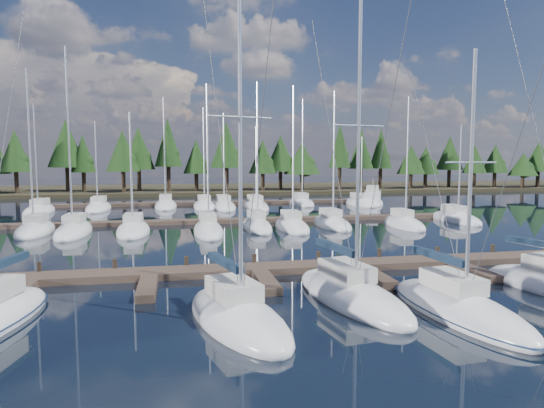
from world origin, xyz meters
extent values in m
plane|color=black|center=(0.00, 30.00, 0.00)|extent=(260.00, 260.00, 0.00)
cube|color=#2D2819|center=(0.00, 90.00, 0.30)|extent=(220.00, 30.00, 0.60)
cube|color=#49382D|center=(0.00, 18.00, 0.20)|extent=(44.00, 2.00, 0.40)
cube|color=#49382D|center=(-12.00, 15.00, 0.20)|extent=(0.90, 4.00, 0.40)
cube|color=#49382D|center=(-6.00, 15.00, 0.20)|extent=(0.90, 4.00, 0.40)
cube|color=#49382D|center=(0.00, 15.00, 0.20)|extent=(0.90, 4.00, 0.40)
cube|color=#49382D|center=(6.00, 15.00, 0.20)|extent=(0.90, 4.00, 0.40)
cube|color=#49382D|center=(12.00, 15.00, 0.20)|extent=(0.90, 4.00, 0.40)
cylinder|color=black|center=(-12.00, 19.00, 0.45)|extent=(0.26, 0.26, 0.90)
cylinder|color=black|center=(-8.00, 19.00, 0.45)|extent=(0.26, 0.26, 0.90)
cylinder|color=black|center=(-4.00, 19.00, 0.45)|extent=(0.26, 0.26, 0.90)
cylinder|color=black|center=(0.00, 19.00, 0.45)|extent=(0.26, 0.26, 0.90)
cylinder|color=black|center=(4.00, 19.00, 0.45)|extent=(0.26, 0.26, 0.90)
cylinder|color=black|center=(8.00, 19.00, 0.45)|extent=(0.26, 0.26, 0.90)
cylinder|color=black|center=(12.00, 19.00, 0.45)|extent=(0.26, 0.26, 0.90)
cylinder|color=black|center=(16.00, 19.00, 0.45)|extent=(0.26, 0.26, 0.90)
cube|color=#49382D|center=(0.00, 40.00, 0.20)|extent=(50.00, 1.80, 0.40)
cube|color=#49382D|center=(0.00, 60.00, 0.20)|extent=(46.00, 1.80, 0.40)
cylinder|color=silver|center=(-11.64, 12.53, 2.10)|extent=(0.90, 3.57, 0.12)
cube|color=#122031|center=(-11.64, 12.53, 2.25)|extent=(1.09, 3.46, 0.30)
cylinder|color=#3F3F44|center=(-11.56, 12.89, 6.95)|extent=(0.98, 4.30, 12.50)
ellipsoid|color=silver|center=(-2.19, 9.52, 0.15)|extent=(4.87, 8.52, 1.90)
cube|color=#BCB8AE|center=(-2.30, 9.91, 1.35)|extent=(2.19, 2.90, 0.70)
cylinder|color=silver|center=(-2.09, 9.13, 7.51)|extent=(0.20, 0.20, 13.01)
cylinder|color=silver|center=(-2.55, 10.84, 2.10)|extent=(1.04, 3.45, 0.12)
cube|color=#122031|center=(-2.55, 10.84, 2.25)|extent=(1.22, 3.36, 0.30)
cylinder|color=silver|center=(-2.09, 9.13, 8.16)|extent=(2.51, 0.74, 0.07)
cylinder|color=#3F3F44|center=(-1.64, 7.46, 7.36)|extent=(0.94, 3.38, 13.32)
cylinder|color=#3F3F44|center=(-2.64, 11.19, 7.36)|extent=(1.15, 4.15, 13.32)
ellipsoid|color=silver|center=(3.36, 11.63, 0.15)|extent=(4.30, 9.58, 1.90)
cube|color=#BCB8AE|center=(3.28, 12.08, 1.35)|extent=(2.02, 3.17, 0.70)
cylinder|color=silver|center=(3.43, 11.17, 7.40)|extent=(0.18, 0.18, 12.79)
cylinder|color=silver|center=(3.10, 13.18, 2.10)|extent=(0.78, 4.03, 0.12)
cube|color=#122031|center=(3.10, 13.18, 2.25)|extent=(0.98, 3.89, 0.30)
cylinder|color=silver|center=(3.43, 11.17, 8.03)|extent=(2.52, 0.48, 0.07)
cylinder|color=#3F3F44|center=(3.76, 9.21, 7.25)|extent=(0.68, 3.96, 13.10)
cylinder|color=#3F3F44|center=(3.03, 13.59, 7.25)|extent=(0.83, 4.87, 13.10)
ellipsoid|color=silver|center=(7.07, 8.77, 0.15)|extent=(3.46, 8.98, 1.90)
cube|color=#BCB8AE|center=(7.03, 9.21, 1.35)|extent=(1.72, 2.93, 0.70)
cylinder|color=silver|center=(7.11, 8.33, 5.94)|extent=(0.17, 0.17, 9.88)
cylinder|color=silver|center=(6.93, 10.26, 2.10)|extent=(0.48, 3.85, 0.12)
cube|color=#122031|center=(6.93, 10.26, 2.25)|extent=(0.69, 3.70, 0.30)
cylinder|color=silver|center=(7.11, 8.33, 6.44)|extent=(2.39, 0.29, 0.07)
cylinder|color=#3F3F44|center=(7.29, 6.46, 5.79)|extent=(0.38, 3.79, 10.19)
cylinder|color=#3F3F44|center=(6.89, 10.65, 5.79)|extent=(0.47, 4.66, 10.20)
ellipsoid|color=#0B1B3A|center=(7.07, 8.77, 0.22)|extent=(3.60, 9.34, 0.18)
cylinder|color=silver|center=(13.73, 12.28, 2.10)|extent=(1.07, 3.78, 0.12)
cube|color=#122031|center=(13.73, 12.28, 2.25)|extent=(1.25, 3.67, 0.30)
cylinder|color=#3F3F44|center=(13.63, 12.66, 7.94)|extent=(1.18, 4.55, 14.48)
ellipsoid|color=silver|center=(-16.73, 36.10, 0.15)|extent=(2.77, 7.86, 1.90)
cube|color=#BCB8AE|center=(-16.73, 36.49, 1.35)|extent=(1.52, 2.52, 0.70)
cylinder|color=silver|center=(-16.73, 35.70, 7.59)|extent=(0.16, 0.16, 13.17)
ellipsoid|color=silver|center=(-13.36, 35.13, 0.15)|extent=(2.76, 9.11, 1.90)
cube|color=#BCB8AE|center=(-13.36, 35.58, 1.35)|extent=(1.52, 2.91, 0.70)
cylinder|color=silver|center=(-13.36, 34.67, 8.46)|extent=(0.16, 0.16, 14.92)
ellipsoid|color=silver|center=(-8.29, 34.55, 0.15)|extent=(2.82, 7.96, 1.90)
cube|color=#BCB8AE|center=(-8.29, 34.94, 1.35)|extent=(1.55, 2.55, 0.70)
cylinder|color=silver|center=(-8.29, 34.15, 5.76)|extent=(0.16, 0.16, 9.52)
ellipsoid|color=silver|center=(-1.81, 33.32, 0.15)|extent=(2.52, 9.10, 1.90)
cube|color=#BCB8AE|center=(-1.81, 33.78, 1.35)|extent=(1.38, 2.91, 0.70)
cylinder|color=silver|center=(-1.81, 32.87, 6.94)|extent=(0.16, 0.16, 11.88)
ellipsoid|color=silver|center=(2.80, 34.95, 0.15)|extent=(2.46, 8.41, 1.90)
cube|color=#BCB8AE|center=(2.80, 35.37, 1.35)|extent=(1.35, 2.69, 0.70)
cylinder|color=silver|center=(2.80, 34.53, 7.22)|extent=(0.16, 0.16, 12.44)
ellipsoid|color=silver|center=(5.98, 34.19, 0.15)|extent=(2.69, 8.00, 1.90)
cube|color=#BCB8AE|center=(5.98, 34.59, 1.35)|extent=(1.48, 2.56, 0.70)
cylinder|color=silver|center=(5.98, 33.79, 7.05)|extent=(0.16, 0.16, 12.10)
ellipsoid|color=silver|center=(10.17, 35.16, 0.15)|extent=(2.81, 8.15, 1.90)
cube|color=#BCB8AE|center=(10.17, 35.57, 1.35)|extent=(1.55, 2.61, 0.70)
cylinder|color=silver|center=(10.17, 34.76, 6.93)|extent=(0.16, 0.16, 11.86)
ellipsoid|color=silver|center=(16.90, 33.62, 0.15)|extent=(2.43, 7.42, 1.90)
cube|color=#BCB8AE|center=(16.90, 33.99, 1.35)|extent=(1.34, 2.37, 0.70)
cylinder|color=silver|center=(16.90, 33.25, 6.66)|extent=(0.16, 0.16, 11.33)
ellipsoid|color=silver|center=(24.08, 36.30, 0.15)|extent=(2.60, 8.42, 1.90)
cube|color=#BCB8AE|center=(24.08, 36.72, 1.35)|extent=(1.43, 2.70, 0.70)
cylinder|color=silver|center=(24.08, 35.88, 5.50)|extent=(0.16, 0.16, 8.99)
ellipsoid|color=silver|center=(-20.73, 53.01, 0.15)|extent=(2.89, 9.12, 1.90)
cube|color=#BCB8AE|center=(-20.73, 53.46, 1.35)|extent=(1.59, 2.92, 0.70)
cylinder|color=silver|center=(-20.73, 52.55, 7.00)|extent=(0.16, 0.16, 11.99)
ellipsoid|color=silver|center=(-14.32, 55.34, 0.15)|extent=(2.92, 9.17, 1.90)
cube|color=#BCB8AE|center=(-14.32, 55.80, 1.35)|extent=(1.61, 2.93, 0.70)
cylinder|color=silver|center=(-14.32, 54.88, 6.13)|extent=(0.16, 0.16, 10.25)
ellipsoid|color=silver|center=(-5.95, 56.91, 0.15)|extent=(2.89, 9.51, 1.90)
cube|color=#BCB8AE|center=(-5.95, 57.39, 1.35)|extent=(1.59, 3.04, 0.70)
cylinder|color=silver|center=(-5.95, 56.43, 7.79)|extent=(0.16, 0.16, 13.58)
ellipsoid|color=silver|center=(-0.90, 55.07, 0.15)|extent=(2.88, 8.85, 1.90)
cube|color=#BCB8AE|center=(-0.90, 55.52, 1.35)|extent=(1.58, 2.83, 0.70)
cylinder|color=silver|center=(-0.90, 54.63, 7.06)|extent=(0.16, 0.16, 12.12)
ellipsoid|color=silver|center=(1.63, 54.43, 0.15)|extent=(2.90, 10.92, 1.90)
cube|color=#BCB8AE|center=(1.63, 54.98, 1.35)|extent=(1.59, 3.50, 0.70)
cylinder|color=silver|center=(1.63, 53.89, 6.70)|extent=(0.16, 0.16, 11.40)
ellipsoid|color=silver|center=(5.74, 53.72, 0.15)|extent=(2.99, 10.81, 1.90)
cube|color=#BCB8AE|center=(5.74, 54.26, 1.35)|extent=(1.64, 3.46, 0.70)
cylinder|color=silver|center=(5.74, 53.18, 5.83)|extent=(0.16, 0.16, 9.65)
ellipsoid|color=silver|center=(12.79, 56.68, 0.15)|extent=(2.99, 7.67, 1.90)
cube|color=#BCB8AE|center=(12.79, 57.06, 1.35)|extent=(1.64, 2.46, 0.70)
cylinder|color=silver|center=(12.79, 56.29, 7.86)|extent=(0.16, 0.16, 13.72)
ellipsoid|color=silver|center=(20.78, 54.90, 0.15)|extent=(2.75, 9.03, 1.90)
cube|color=#BCB8AE|center=(20.78, 55.35, 1.35)|extent=(1.51, 2.89, 0.70)
cylinder|color=silver|center=(20.78, 54.45, 5.27)|extent=(0.16, 0.16, 8.55)
ellipsoid|color=silver|center=(22.82, 55.22, 0.10)|extent=(6.44, 9.39, 1.79)
cube|color=silver|center=(22.82, 55.22, 1.29)|extent=(4.08, 5.41, 1.19)
cube|color=#BCB8AE|center=(22.63, 54.81, 2.29)|extent=(2.80, 3.53, 0.90)
cylinder|color=silver|center=(23.19, 56.04, 2.89)|extent=(0.11, 0.11, 1.59)
cylinder|color=black|center=(-31.24, 80.20, 2.44)|extent=(0.70, 0.70, 3.67)
cone|color=black|center=(-31.24, 80.20, 7.85)|extent=(5.38, 5.38, 7.14)
ellipsoid|color=black|center=(-30.74, 80.20, 6.21)|extent=(3.23, 3.23, 3.23)
cylinder|color=black|center=(-23.67, 83.34, 2.78)|extent=(0.70, 0.70, 4.36)
cone|color=black|center=(-23.67, 83.34, 9.19)|extent=(6.49, 6.49, 8.47)
ellipsoid|color=black|center=(-23.17, 83.34, 7.26)|extent=(3.90, 3.90, 3.90)
cylinder|color=black|center=(-20.76, 82.51, 2.33)|extent=(0.70, 0.70, 3.47)
cone|color=black|center=(-20.76, 82.51, 7.44)|extent=(4.37, 4.37, 6.74)
ellipsoid|color=black|center=(-20.26, 82.51, 5.90)|extent=(2.62, 2.62, 2.62)
cylinder|color=black|center=(-13.55, 78.80, 2.43)|extent=(0.70, 0.70, 3.67)
cone|color=black|center=(-13.55, 78.80, 7.84)|extent=(5.77, 5.77, 7.13)
ellipsoid|color=black|center=(-13.05, 78.80, 6.21)|extent=(3.46, 3.46, 3.46)
cylinder|color=black|center=(-11.15, 82.39, 2.57)|extent=(0.70, 0.70, 3.94)
cone|color=black|center=(-11.15, 82.39, 8.37)|extent=(5.86, 5.86, 7.66)
ellipsoid|color=black|center=(-10.65, 82.39, 6.62)|extent=(3.51, 3.51, 3.51)
cylinder|color=black|center=(-5.84, 80.91, 2.83)|extent=(0.70, 0.70, 4.46)
cone|color=black|center=(-5.84, 80.91, 9.39)|extent=(4.92, 4.92, 8.67)
ellipsoid|color=black|center=(-5.34, 80.91, 7.41)|extent=(2.95, 2.95, 2.95)
cylinder|color=black|center=(-0.86, 80.86, 2.19)|extent=(0.70, 0.70, 3.19)
cone|color=black|center=(-0.86, 80.86, 6.88)|extent=(4.71, 4.71, 6.19)
ellipsoid|color=black|center=(-0.36, 80.86, 5.47)|extent=(2.82, 2.82, 2.82)
cylinder|color=black|center=(4.59, 79.48, 2.72)|extent=(0.70, 0.70, 4.25)
cone|color=black|center=(4.59, 79.48, 8.97)|extent=(5.99, 5.99, 8.26)
ellipsoid|color=black|center=(5.09, 79.48, 7.09)|extent=(3.60, 3.60, 3.60)
cylinder|color=black|center=(11.36, 79.78, 2.19)|extent=(0.70, 0.70, 3.17)
cone|color=black|center=(11.36, 79.78, 6.86)|extent=(5.20, 5.20, 6.17)
ellipsoid|color=black|center=(11.86, 79.78, 5.45)|extent=(3.12, 3.12, 3.12)
cylinder|color=black|center=(14.99, 80.98, 2.34)|extent=(0.70, 0.70, 3.49)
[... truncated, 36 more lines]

